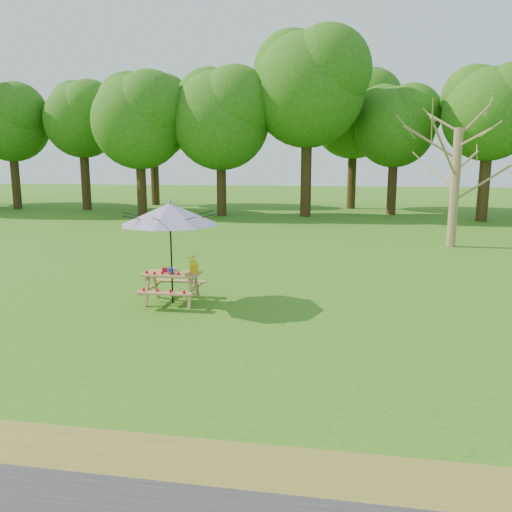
% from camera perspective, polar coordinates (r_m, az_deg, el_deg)
% --- Properties ---
extents(treeline, '(60.00, 12.00, 16.00)m').
position_cam_1_polar(treeline, '(30.17, -2.75, 20.10)').
color(treeline, '#1C590F').
rests_on(treeline, ground).
extents(bare_tree, '(6.78, 6.78, 9.81)m').
position_cam_1_polar(bare_tree, '(19.59, 22.57, 18.46)').
color(bare_tree, '#896C4A').
rests_on(bare_tree, ground).
extents(picnic_table, '(1.20, 1.32, 0.67)m').
position_cam_1_polar(picnic_table, '(11.02, -9.54, -3.67)').
color(picnic_table, '#9A6D45').
rests_on(picnic_table, ground).
extents(patio_umbrella, '(2.19, 2.19, 2.25)m').
position_cam_1_polar(patio_umbrella, '(10.74, -9.80, 4.75)').
color(patio_umbrella, black).
rests_on(patio_umbrella, ground).
extents(produce_bins, '(0.29, 0.44, 0.13)m').
position_cam_1_polar(produce_bins, '(10.97, -9.84, -1.62)').
color(produce_bins, '#B10E21').
rests_on(produce_bins, picnic_table).
extents(tomatoes_row, '(0.77, 0.13, 0.07)m').
position_cam_1_polar(tomatoes_row, '(10.82, -10.66, -1.91)').
color(tomatoes_row, red).
rests_on(tomatoes_row, picnic_table).
extents(flower_bucket, '(0.28, 0.25, 0.42)m').
position_cam_1_polar(flower_bucket, '(10.88, -7.13, -0.73)').
color(flower_bucket, '#E3AE0B').
rests_on(flower_bucket, picnic_table).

